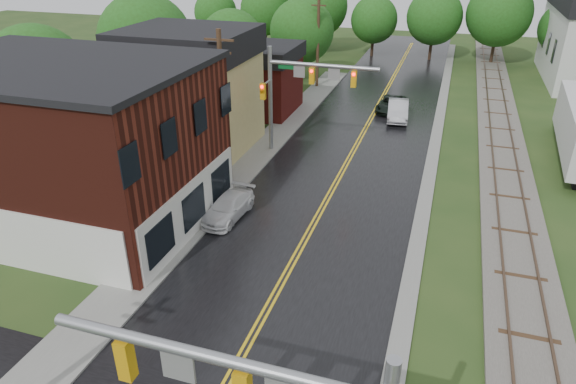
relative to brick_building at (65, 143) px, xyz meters
The scene contains 17 objects.
main_road 19.95m from the brick_building, 50.23° to the left, with size 10.00×90.00×0.02m, color black.
curb_right 27.15m from the brick_building, 48.20° to the left, with size 0.80×70.00×0.12m, color gray.
sidewalk_left 12.52m from the brick_building, 57.86° to the left, with size 2.40×50.00×0.12m, color gray.
brick_building is the anchor object (origin of this frame).
yellow_house 11.14m from the brick_building, 82.32° to the left, with size 8.00×7.00×6.40m, color tan.
darkred_building 20.25m from the brick_building, 82.92° to the left, with size 7.00×6.00×4.40m, color #3F0F0C.
railroad 30.36m from the brick_building, 41.66° to the left, with size 3.20×80.00×0.30m.
traffic_signal_far 15.03m from the brick_building, 53.08° to the left, with size 7.34×0.43×7.20m.
utility_pole_b 9.03m from the brick_building, 50.93° to the left, with size 1.80×0.28×9.00m.
utility_pole_c 29.56m from the brick_building, 78.91° to the left, with size 1.80×0.28×9.00m.
tree_left_a 10.14m from the brick_building, 136.87° to the left, with size 6.80×6.80×8.67m.
tree_left_b 17.80m from the brick_building, 107.61° to the left, with size 7.60×7.60×9.69m.
tree_left_c 24.94m from the brick_building, 93.14° to the left, with size 6.00×6.00×7.65m.
tree_left_e 31.12m from the brick_building, 83.29° to the left, with size 6.40×6.40×8.16m.
suv_dark 27.39m from the brick_building, 59.58° to the left, with size 2.03×4.40×1.22m, color black.
sedan_silver 26.14m from the brick_building, 55.86° to the left, with size 1.60×4.58×1.51m, color #BBBBC1.
pickup_white 8.95m from the brick_building, 15.45° to the left, with size 1.66×4.08×1.18m, color white.
Camera 1 is at (5.86, -4.79, 13.75)m, focal length 32.00 mm.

